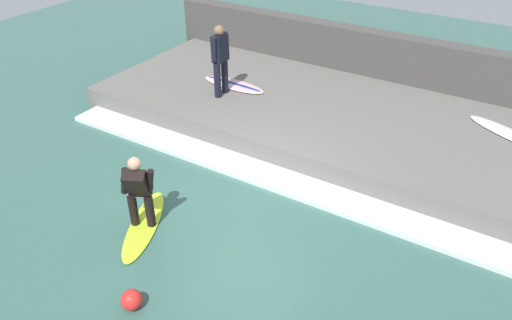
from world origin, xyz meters
TOP-DOWN VIEW (x-y plane):
  - ground_plane at (0.00, 0.00)m, footprint 28.00×28.00m
  - concrete_ledge at (3.40, 0.00)m, footprint 4.40×11.09m
  - back_wall at (5.85, 0.00)m, footprint 0.50×11.64m
  - wave_foam_crest at (0.84, 0.00)m, footprint 0.72×10.54m
  - surfboard_riding at (-1.60, 1.12)m, footprint 1.98×1.29m
  - surfer_riding at (-1.60, 1.12)m, footprint 0.58×0.61m
  - surfer_waiting_near at (2.71, 2.43)m, footprint 0.58×0.26m
  - surfboard_waiting_near at (3.29, 2.47)m, footprint 0.66×1.82m
  - surfboard_spare at (4.25, -3.90)m, footprint 1.27×1.95m
  - marker_buoy at (-3.06, 0.01)m, footprint 0.32×0.32m

SIDE VIEW (x-z plane):
  - ground_plane at x=0.00m, z-range 0.00..0.00m
  - surfboard_riding at x=-1.60m, z-range 0.00..0.06m
  - wave_foam_crest at x=0.84m, z-range 0.00..0.10m
  - marker_buoy at x=-3.06m, z-range 0.00..0.32m
  - concrete_ledge at x=3.40m, z-range 0.00..0.52m
  - surfboard_spare at x=4.25m, z-range 0.52..0.58m
  - surfboard_waiting_near at x=3.29m, z-range 0.52..0.59m
  - surfer_riding at x=-1.60m, z-range 0.13..1.51m
  - back_wall at x=5.85m, z-range 0.00..1.67m
  - surfer_waiting_near at x=2.71m, z-range 0.63..2.35m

